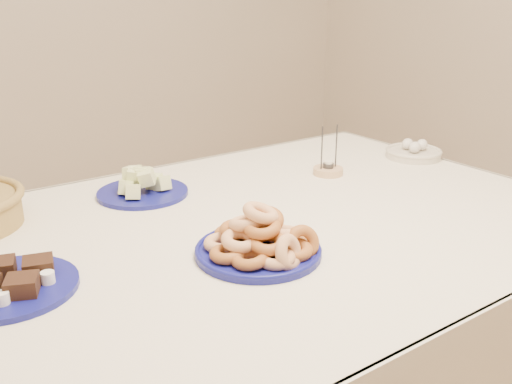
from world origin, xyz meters
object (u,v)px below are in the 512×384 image
egg_bowl (414,152)px  candle_holder (328,170)px  dining_table (244,266)px  donut_platter (260,242)px  brownie_plate (10,284)px  melon_plate (142,187)px

egg_bowl → candle_holder: bearing=175.4°
candle_holder → egg_bowl: bearing=-4.6°
dining_table → donut_platter: donut_platter is taller
dining_table → donut_platter: size_ratio=5.30×
candle_holder → egg_bowl: size_ratio=0.63×
dining_table → brownie_plate: brownie_plate is taller
melon_plate → candle_holder: 0.56m
candle_holder → brownie_plate: bearing=-169.1°
donut_platter → egg_bowl: bearing=19.8°
melon_plate → egg_bowl: size_ratio=1.05×
dining_table → egg_bowl: 0.81m
melon_plate → egg_bowl: melon_plate is taller
donut_platter → brownie_plate: 0.49m
melon_plate → brownie_plate: bearing=-141.3°
dining_table → melon_plate: size_ratio=6.82×
dining_table → brownie_plate: (-0.52, -0.00, 0.12)m
melon_plate → egg_bowl: bearing=-11.5°
donut_platter → egg_bowl: size_ratio=1.35×
brownie_plate → donut_platter: bearing=-17.7°
melon_plate → candle_holder: candle_holder is taller
candle_holder → dining_table: bearing=-157.1°
dining_table → melon_plate: bearing=107.5°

